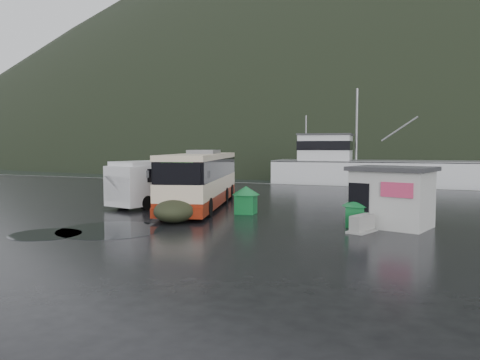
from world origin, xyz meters
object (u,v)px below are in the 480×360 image
at_px(coach_bus, 201,207).
at_px(white_van, 158,205).
at_px(jersey_barrier_b, 362,232).
at_px(waste_bin_left, 246,214).
at_px(ticket_kiosk, 391,227).
at_px(fishing_trawler, 387,181).
at_px(jersey_barrier_a, 367,225).
at_px(waste_bin_right, 357,227).
at_px(dome_tent, 175,222).

bearing_deg(coach_bus, white_van, 171.66).
bearing_deg(jersey_barrier_b, coach_bus, 155.34).
xyz_separation_m(waste_bin_left, jersey_barrier_b, (6.51, -3.05, 0.00)).
height_order(ticket_kiosk, jersey_barrier_b, ticket_kiosk).
bearing_deg(fishing_trawler, coach_bus, -112.53).
bearing_deg(jersey_barrier_b, jersey_barrier_a, 92.11).
distance_m(jersey_barrier_b, fishing_trawler, 31.43).
relative_size(white_van, waste_bin_right, 4.90).
xyz_separation_m(dome_tent, jersey_barrier_a, (8.42, 2.68, 0.00)).
relative_size(dome_tent, jersey_barrier_b, 1.89).
bearing_deg(dome_tent, waste_bin_right, 14.72).
xyz_separation_m(coach_bus, ticket_kiosk, (11.00, -2.75, 0.00)).
bearing_deg(dome_tent, waste_bin_left, 62.96).
relative_size(coach_bus, jersey_barrier_a, 6.70).
bearing_deg(white_van, waste_bin_left, 0.80).
relative_size(ticket_kiosk, jersey_barrier_b, 2.35).
xyz_separation_m(coach_bus, waste_bin_left, (3.51, -1.54, 0.00)).
distance_m(coach_bus, jersey_barrier_b, 11.02).
bearing_deg(jersey_barrier_a, fishing_trawler, 94.40).
bearing_deg(ticket_kiosk, jersey_barrier_a, -166.07).
relative_size(waste_bin_left, waste_bin_right, 1.10).
bearing_deg(jersey_barrier_a, waste_bin_left, 169.53).
height_order(jersey_barrier_b, fishing_trawler, fishing_trawler).
distance_m(white_van, waste_bin_right, 12.63).
bearing_deg(waste_bin_right, ticket_kiosk, 21.32).
bearing_deg(dome_tent, jersey_barrier_a, 17.64).
relative_size(dome_tent, jersey_barrier_a, 1.54).
distance_m(waste_bin_left, fishing_trawler, 28.60).
xyz_separation_m(white_van, dome_tent, (4.25, -4.99, 0.00)).
bearing_deg(ticket_kiosk, jersey_barrier_b, -103.43).
xyz_separation_m(dome_tent, jersey_barrier_b, (8.49, 0.81, 0.00)).
relative_size(coach_bus, white_van, 1.83).
bearing_deg(fishing_trawler, white_van, -117.45).
distance_m(ticket_kiosk, jersey_barrier_b, 2.10).
bearing_deg(ticket_kiosk, waste_bin_right, -144.23).
bearing_deg(white_van, ticket_kiosk, 1.41).
relative_size(ticket_kiosk, jersey_barrier_a, 1.92).
relative_size(white_van, dome_tent, 2.38).
xyz_separation_m(coach_bus, waste_bin_right, (9.58, -3.30, 0.00)).
height_order(ticket_kiosk, jersey_barrier_a, ticket_kiosk).
bearing_deg(jersey_barrier_b, fishing_trawler, 94.27).
height_order(dome_tent, jersey_barrier_a, dome_tent).
bearing_deg(jersey_barrier_a, jersey_barrier_b, -87.89).
height_order(white_van, ticket_kiosk, white_van).
xyz_separation_m(white_van, jersey_barrier_a, (12.67, -2.32, 0.00)).
xyz_separation_m(ticket_kiosk, fishing_trawler, (-3.32, 29.49, 0.00)).
bearing_deg(dome_tent, coach_bus, 105.81).
bearing_deg(dome_tent, jersey_barrier_b, 5.48).
height_order(jersey_barrier_a, jersey_barrier_b, jersey_barrier_a).
bearing_deg(ticket_kiosk, white_van, -175.17).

